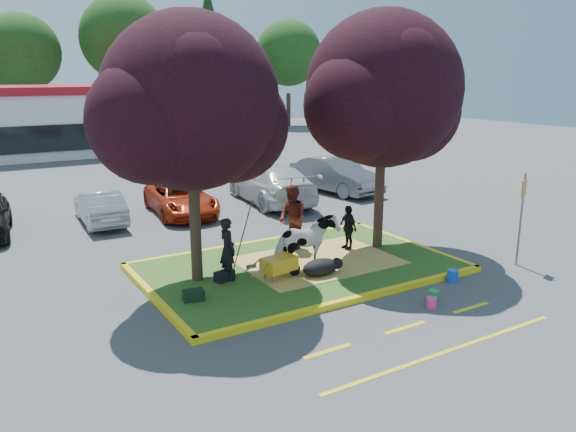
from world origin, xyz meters
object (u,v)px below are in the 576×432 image
bucket_green (433,296)px  car_silver (100,207)px  handler (228,249)px  bucket_pink (431,303)px  cow (306,243)px  wheelbarrow (279,264)px  bucket_blue (453,276)px  sign_post (522,209)px  calf (320,267)px

bucket_green → car_silver: car_silver is taller
handler → car_silver: (-1.33, 7.81, -0.34)m
bucket_pink → cow: bearing=111.6°
cow → wheelbarrow: size_ratio=1.11×
bucket_blue → car_silver: bearing=121.0°
handler → bucket_blue: bearing=-120.3°
wheelbarrow → sign_post: bearing=-28.6°
handler → sign_post: (7.56, -2.79, 0.66)m
calf → car_silver: 9.45m
cow → bucket_pink: cow is taller
bucket_green → bucket_blue: bearing=26.2°
wheelbarrow → bucket_green: size_ratio=5.95×
car_silver → sign_post: bearing=132.3°
wheelbarrow → bucket_blue: (3.93, -2.10, -0.40)m
handler → bucket_green: size_ratio=6.07×
bucket_green → bucket_pink: bearing=-141.1°
wheelbarrow → sign_post: 6.88m
wheelbarrow → bucket_blue: size_ratio=4.93×
cow → calf: (0.10, -0.54, -0.51)m
cow → car_silver: bearing=19.3°
handler → wheelbarrow: bearing=-123.4°
cow → sign_post: bearing=-116.0°
bucket_blue → calf: bearing=147.8°
calf → bucket_blue: (2.88, -1.81, -0.21)m
bucket_blue → cow: bearing=141.7°
calf → bucket_green: size_ratio=3.86×
sign_post → bucket_green: 4.20m
cow → bucket_blue: 3.87m
cow → bucket_blue: bearing=-131.2°
bucket_blue → handler: bearing=151.0°
handler → calf: bearing=-115.7°
calf → bucket_green: calf is taller
sign_post → bucket_green: (-3.87, -0.67, -1.48)m
cow → calf: size_ratio=1.71×
handler → car_silver: size_ratio=0.44×
calf → bucket_pink: bearing=-52.0°
calf → bucket_green: bearing=-43.8°
calf → bucket_blue: 3.41m
wheelbarrow → bucket_blue: wheelbarrow is taller
wheelbarrow → sign_post: size_ratio=0.60×
bucket_pink → bucket_blue: (1.68, 0.93, 0.03)m
bucket_green → car_silver: bearing=114.0°
cow → bucket_green: cow is taller
calf → handler: size_ratio=0.64×
bucket_green → car_silver: 12.34m
wheelbarrow → cow: bearing=4.0°
bucket_green → car_silver: (-5.02, 11.26, 0.47)m
calf → car_silver: (-3.48, 8.78, 0.23)m
bucket_pink → bucket_green: bearing=38.9°
bucket_pink → bucket_blue: size_ratio=0.81×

